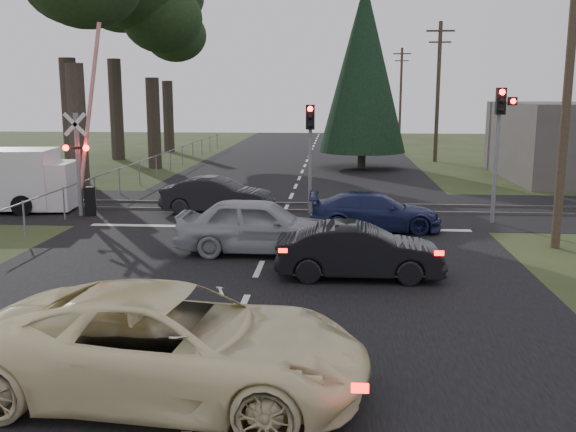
# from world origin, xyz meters

# --- Properties ---
(ground) EXTENTS (120.00, 120.00, 0.00)m
(ground) POSITION_xyz_m (0.00, 0.00, 0.00)
(ground) COLOR #2B3819
(ground) RESTS_ON ground
(road) EXTENTS (14.00, 100.00, 0.01)m
(road) POSITION_xyz_m (0.00, 10.00, 0.01)
(road) COLOR black
(road) RESTS_ON ground
(rail_corridor) EXTENTS (120.00, 8.00, 0.01)m
(rail_corridor) POSITION_xyz_m (0.00, 12.00, 0.01)
(rail_corridor) COLOR black
(rail_corridor) RESTS_ON ground
(stop_line) EXTENTS (13.00, 0.35, 0.00)m
(stop_line) POSITION_xyz_m (0.00, 8.20, 0.01)
(stop_line) COLOR silver
(stop_line) RESTS_ON ground
(rail_near) EXTENTS (120.00, 0.12, 0.10)m
(rail_near) POSITION_xyz_m (0.00, 11.20, 0.05)
(rail_near) COLOR #59544C
(rail_near) RESTS_ON ground
(rail_far) EXTENTS (120.00, 0.12, 0.10)m
(rail_far) POSITION_xyz_m (0.00, 12.80, 0.05)
(rail_far) COLOR #59544C
(rail_far) RESTS_ON ground
(crossing_signal) EXTENTS (1.62, 0.38, 6.96)m
(crossing_signal) POSITION_xyz_m (-7.27, 9.79, 2.06)
(crossing_signal) COLOR slate
(crossing_signal) RESTS_ON ground
(traffic_signal_right) EXTENTS (0.68, 0.48, 4.70)m
(traffic_signal_right) POSITION_xyz_m (7.55, 9.47, 3.31)
(traffic_signal_right) COLOR slate
(traffic_signal_right) RESTS_ON ground
(traffic_signal_center) EXTENTS (0.32, 0.48, 4.10)m
(traffic_signal_center) POSITION_xyz_m (1.00, 10.68, 2.81)
(traffic_signal_center) COLOR slate
(traffic_signal_center) RESTS_ON ground
(utility_pole_near) EXTENTS (1.80, 0.26, 9.00)m
(utility_pole_near) POSITION_xyz_m (8.50, 6.00, 4.73)
(utility_pole_near) COLOR #4C3D2D
(utility_pole_near) RESTS_ON ground
(utility_pole_mid) EXTENTS (1.80, 0.26, 9.00)m
(utility_pole_mid) POSITION_xyz_m (8.50, 30.00, 4.73)
(utility_pole_mid) COLOR #4C3D2D
(utility_pole_mid) RESTS_ON ground
(utility_pole_far) EXTENTS (1.80, 0.26, 9.00)m
(utility_pole_far) POSITION_xyz_m (8.50, 55.00, 4.73)
(utility_pole_far) COLOR #4C3D2D
(utility_pole_far) RESTS_ON ground
(euc_tree_c) EXTENTS (6.00, 6.00, 13.20)m
(euc_tree_c) POSITION_xyz_m (-9.00, 25.00, 9.51)
(euc_tree_c) COLOR #473D33
(euc_tree_c) RESTS_ON ground
(euc_tree_e) EXTENTS (6.00, 6.00, 13.20)m
(euc_tree_e) POSITION_xyz_m (-11.00, 36.00, 9.51)
(euc_tree_e) COLOR #473D33
(euc_tree_e) RESTS_ON ground
(conifer_tree) EXTENTS (5.20, 5.20, 11.00)m
(conifer_tree) POSITION_xyz_m (3.50, 26.00, 5.99)
(conifer_tree) COLOR #473D33
(conifer_tree) RESTS_ON ground
(fence_left) EXTENTS (0.10, 36.00, 1.20)m
(fence_left) POSITION_xyz_m (-7.80, 22.50, 0.00)
(fence_left) COLOR slate
(fence_left) RESTS_ON ground
(cream_coupe) EXTENTS (6.20, 3.30, 1.66)m
(cream_coupe) POSITION_xyz_m (-0.46, -4.16, 0.83)
(cream_coupe) COLOR #F6E9B0
(cream_coupe) RESTS_ON ground
(dark_hatchback) EXTENTS (4.12, 1.50, 1.35)m
(dark_hatchback) POSITION_xyz_m (2.57, 2.41, 0.68)
(dark_hatchback) COLOR black
(dark_hatchback) RESTS_ON ground
(silver_car) EXTENTS (4.72, 1.94, 1.60)m
(silver_car) POSITION_xyz_m (-0.20, 4.71, 0.80)
(silver_car) COLOR #979A9E
(silver_car) RESTS_ON ground
(blue_sedan) EXTENTS (4.39, 1.84, 1.27)m
(blue_sedan) POSITION_xyz_m (3.28, 8.06, 0.63)
(blue_sedan) COLOR #18204A
(blue_sedan) RESTS_ON ground
(dark_car_far) EXTENTS (4.30, 1.84, 1.38)m
(dark_car_far) POSITION_xyz_m (-2.50, 10.62, 0.69)
(dark_car_far) COLOR black
(dark_car_far) RESTS_ON ground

